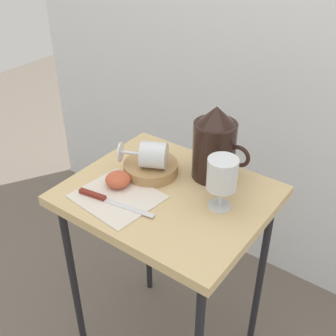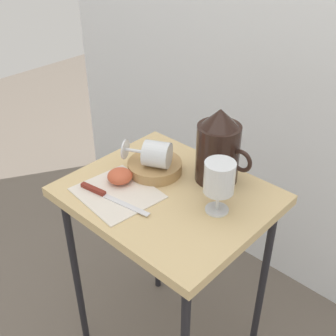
# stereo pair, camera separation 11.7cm
# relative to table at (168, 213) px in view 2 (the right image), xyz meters

# --- Properties ---
(curtain_drape) EXTENTS (2.40, 0.03, 2.16)m
(curtain_drape) POSITION_rel_table_xyz_m (0.00, 0.64, 0.43)
(curtain_drape) COLOR white
(curtain_drape) RESTS_ON ground_plane
(table) EXTENTS (0.56, 0.47, 0.73)m
(table) POSITION_rel_table_xyz_m (0.00, 0.00, 0.00)
(table) COLOR tan
(table) RESTS_ON ground_plane
(linen_napkin) EXTENTS (0.24, 0.22, 0.00)m
(linen_napkin) POSITION_rel_table_xyz_m (-0.10, -0.11, 0.08)
(linen_napkin) COLOR silver
(linen_napkin) RESTS_ON table
(basket_tray) EXTENTS (0.16, 0.16, 0.03)m
(basket_tray) POSITION_rel_table_xyz_m (-0.10, 0.05, 0.09)
(basket_tray) COLOR #AD8451
(basket_tray) RESTS_ON table
(pitcher) EXTENTS (0.18, 0.13, 0.23)m
(pitcher) POSITION_rel_table_xyz_m (0.06, 0.15, 0.17)
(pitcher) COLOR black
(pitcher) RESTS_ON table
(wine_glass_upright) EXTENTS (0.08, 0.08, 0.15)m
(wine_glass_upright) POSITION_rel_table_xyz_m (0.15, 0.03, 0.18)
(wine_glass_upright) COLOR silver
(wine_glass_upright) RESTS_ON table
(wine_glass_tipped_near) EXTENTS (0.16, 0.12, 0.08)m
(wine_glass_tipped_near) POSITION_rel_table_xyz_m (-0.08, 0.04, 0.15)
(wine_glass_tipped_near) COLOR silver
(wine_glass_tipped_near) RESTS_ON basket_tray
(apple_half_left) EXTENTS (0.07, 0.07, 0.04)m
(apple_half_left) POSITION_rel_table_xyz_m (-0.13, -0.06, 0.10)
(apple_half_left) COLOR #C15133
(apple_half_left) RESTS_ON linen_napkin
(knife) EXTENTS (0.24, 0.05, 0.01)m
(knife) POSITION_rel_table_xyz_m (-0.11, -0.14, 0.09)
(knife) COLOR silver
(knife) RESTS_ON linen_napkin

